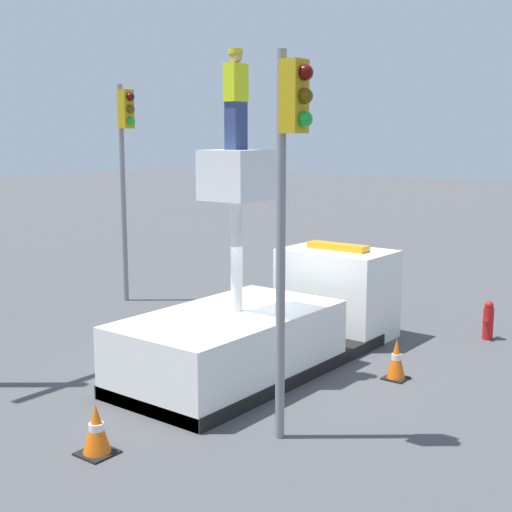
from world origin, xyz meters
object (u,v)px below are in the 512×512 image
(traffic_light_across, at_px, (125,150))
(traffic_cone_curbside, at_px, (396,360))
(worker, at_px, (236,100))
(traffic_light_pole, at_px, (289,171))
(bucket_truck, at_px, (270,324))
(traffic_cone_rear, at_px, (96,430))
(fire_hydrant, at_px, (488,321))

(traffic_light_across, xyz_separation_m, traffic_cone_curbside, (-1.30, -8.72, -3.73))
(worker, distance_m, traffic_cone_curbside, 5.60)
(worker, distance_m, traffic_light_across, 7.06)
(worker, xyz_separation_m, traffic_light_pole, (-1.71, -2.36, -1.12))
(bucket_truck, relative_size, traffic_light_pole, 1.20)
(worker, xyz_separation_m, traffic_cone_rear, (-3.78, -0.50, -4.77))
(traffic_cone_rear, bearing_deg, traffic_cone_curbside, -19.27)
(traffic_light_pole, xyz_separation_m, traffic_light_across, (4.74, 8.65, 0.10))
(traffic_light_across, relative_size, traffic_cone_curbside, 7.42)
(bucket_truck, height_order, fire_hydrant, bucket_truck)
(traffic_light_across, relative_size, traffic_cone_rear, 7.77)
(bucket_truck, xyz_separation_m, traffic_cone_rear, (-4.82, -0.50, -0.45))
(bucket_truck, distance_m, traffic_cone_rear, 4.87)
(traffic_cone_rear, distance_m, traffic_cone_curbside, 5.83)
(traffic_cone_curbside, bearing_deg, traffic_light_pole, 178.97)
(bucket_truck, height_order, traffic_cone_rear, bucket_truck)
(bucket_truck, bearing_deg, traffic_cone_rear, -174.07)
(traffic_light_across, height_order, traffic_cone_curbside, traffic_light_across)
(traffic_light_pole, xyz_separation_m, traffic_cone_rear, (-2.07, 1.86, -3.65))
(traffic_light_across, bearing_deg, traffic_cone_curbside, -98.50)
(traffic_cone_curbside, bearing_deg, traffic_light_across, 81.50)
(bucket_truck, bearing_deg, worker, 180.00)
(fire_hydrant, height_order, traffic_cone_curbside, fire_hydrant)
(worker, xyz_separation_m, traffic_light_across, (3.03, 6.29, -1.02))
(worker, distance_m, traffic_cone_rear, 6.10)
(traffic_light_pole, height_order, traffic_light_across, traffic_light_across)
(bucket_truck, xyz_separation_m, traffic_light_across, (1.99, 6.29, 3.30))
(traffic_light_across, distance_m, traffic_cone_curbside, 9.57)
(worker, bearing_deg, traffic_light_pole, -125.92)
(worker, bearing_deg, traffic_light_across, 64.30)
(traffic_light_across, bearing_deg, bucket_truck, -107.52)
(bucket_truck, height_order, traffic_light_across, traffic_light_across)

